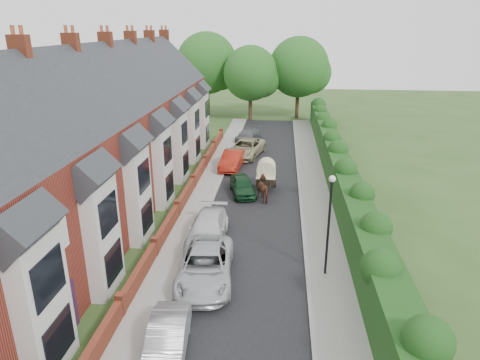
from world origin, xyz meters
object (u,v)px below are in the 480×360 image
object	(u,v)px
car_silver_a	(167,340)
car_green	(242,185)
car_grey	(248,135)
horse_cart	(266,172)
horse	(265,189)
lamppost	(330,214)
car_beige	(246,148)
car_silver_b	(205,266)
car_red	(232,160)
car_white	(208,229)

from	to	relation	value
car_silver_a	car_green	xyz separation A→B (m)	(1.26, 16.22, -0.00)
car_grey	horse_cart	bearing A→B (deg)	-66.24
car_green	horse	distance (m)	1.94
lamppost	car_beige	xyz separation A→B (m)	(-5.55, 19.80, -2.52)
car_silver_b	car_grey	bearing A→B (deg)	85.24
car_grey	car_silver_b	bearing A→B (deg)	-75.99
car_beige	horse	distance (m)	10.77
horse_cart	car_silver_b	bearing A→B (deg)	-100.83
horse_cart	car_red	bearing A→B (deg)	123.01
lamppost	car_silver_a	xyz separation A→B (m)	(-6.26, -5.96, -2.64)
car_silver_a	horse	bearing A→B (deg)	73.26
lamppost	car_red	bearing A→B (deg)	111.69
lamppost	car_beige	bearing A→B (deg)	105.65
car_green	car_grey	world-z (taller)	car_green
lamppost	horse	bearing A→B (deg)	109.90
car_silver_b	car_beige	xyz separation A→B (m)	(0.17, 20.78, 0.01)
car_silver_b	car_red	bearing A→B (deg)	87.29
car_silver_b	horse_cart	world-z (taller)	horse_cart
car_white	car_green	distance (m)	7.37
car_green	car_silver_a	bearing A→B (deg)	-108.68
lamppost	car_beige	world-z (taller)	lamppost
car_beige	lamppost	bearing A→B (deg)	-61.74
car_silver_b	car_beige	distance (m)	20.78
lamppost	car_silver_b	xyz separation A→B (m)	(-5.72, -0.98, -2.53)
car_beige	car_grey	size ratio (longest dim) A/B	1.27
car_beige	car_red	bearing A→B (deg)	-90.36
car_silver_a	car_red	distance (m)	22.05
car_silver_b	car_white	bearing A→B (deg)	92.95
car_silver_b	horse	bearing A→B (deg)	71.98
car_silver_a	horse	distance (m)	15.49
car_white	horse_cart	xyz separation A→B (m)	(2.92, 8.40, 0.60)
horse	horse_cart	xyz separation A→B (m)	(0.00, 2.14, 0.48)
car_red	car_grey	size ratio (longest dim) A/B	1.03
car_white	car_red	distance (m)	13.09
car_white	car_grey	xyz separation A→B (m)	(0.45, 22.47, -0.08)
horse	lamppost	bearing A→B (deg)	85.98
car_silver_b	car_red	world-z (taller)	car_silver_b
horse	horse_cart	bearing A→B (deg)	-113.92
car_red	car_grey	world-z (taller)	car_red
horse_cart	car_green	bearing A→B (deg)	-145.39
car_silver_a	horse	xyz separation A→B (m)	(2.90, 15.22, 0.18)
car_white	horse	xyz separation A→B (m)	(2.92, 6.26, 0.12)
lamppost	horse	xyz separation A→B (m)	(-3.35, 9.26, -2.46)
car_red	horse	bearing A→B (deg)	-60.97
car_grey	car_beige	bearing A→B (deg)	-73.36
car_silver_a	car_red	bearing A→B (deg)	84.44
lamppost	car_grey	distance (m)	26.27
lamppost	car_green	bearing A→B (deg)	115.98
car_beige	horse_cart	xyz separation A→B (m)	(2.19, -8.40, 0.55)
car_white	horse_cart	distance (m)	8.91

